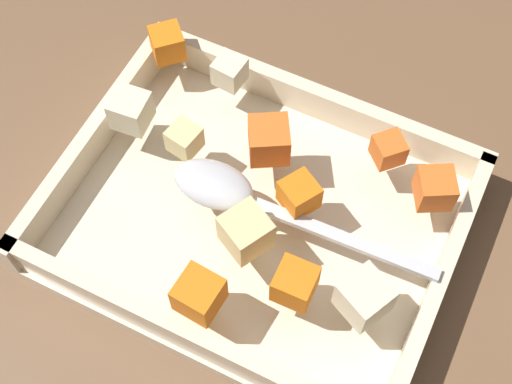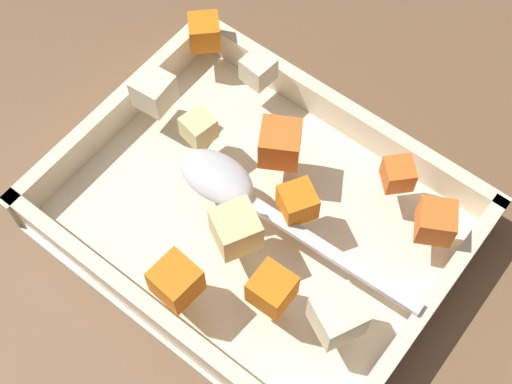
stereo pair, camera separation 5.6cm
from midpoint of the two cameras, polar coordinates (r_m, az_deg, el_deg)
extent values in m
plane|color=brown|center=(0.62, -4.16, -2.47)|extent=(4.00, 4.00, 0.00)
cube|color=beige|center=(0.61, -2.64, -2.56)|extent=(0.32, 0.25, 0.01)
cube|color=beige|center=(0.64, 2.14, 6.91)|extent=(0.32, 0.01, 0.03)
cube|color=beige|center=(0.55, -8.48, -11.30)|extent=(0.32, 0.01, 0.03)
cube|color=beige|center=(0.57, 11.18, -7.52)|extent=(0.01, 0.25, 0.03)
cube|color=beige|center=(0.64, -14.98, 3.90)|extent=(0.01, 0.25, 0.03)
cube|color=orange|center=(0.65, -9.45, 11.16)|extent=(0.04, 0.04, 0.03)
cube|color=orange|center=(0.58, -1.76, 3.82)|extent=(0.04, 0.04, 0.03)
cube|color=orange|center=(0.53, 0.00, -7.46)|extent=(0.03, 0.03, 0.03)
cube|color=orange|center=(0.59, 7.61, 3.06)|extent=(0.03, 0.03, 0.02)
cube|color=orange|center=(0.56, 0.53, -0.45)|extent=(0.04, 0.04, 0.03)
cube|color=orange|center=(0.53, -7.55, -8.23)|extent=(0.03, 0.03, 0.03)
cube|color=orange|center=(0.57, 11.08, 0.02)|extent=(0.04, 0.04, 0.03)
cube|color=beige|center=(0.52, 5.40, -8.50)|extent=(0.04, 0.04, 0.03)
cube|color=#E0CC89|center=(0.54, -3.76, -3.40)|extent=(0.04, 0.04, 0.03)
cube|color=#E0CC89|center=(0.59, -8.33, 3.86)|extent=(0.03, 0.03, 0.02)
cube|color=beige|center=(0.63, -4.67, 9.14)|extent=(0.03, 0.03, 0.02)
cube|color=beige|center=(0.61, -12.36, 6.01)|extent=(0.03, 0.03, 0.03)
ellipsoid|color=silver|center=(0.57, -6.17, 0.36)|extent=(0.07, 0.04, 0.02)
cube|color=silver|center=(0.55, 3.93, -3.98)|extent=(0.15, 0.02, 0.01)
camera|label=1|loc=(0.03, -92.87, -5.23)|focal=51.32mm
camera|label=2|loc=(0.03, 87.13, 5.23)|focal=51.32mm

